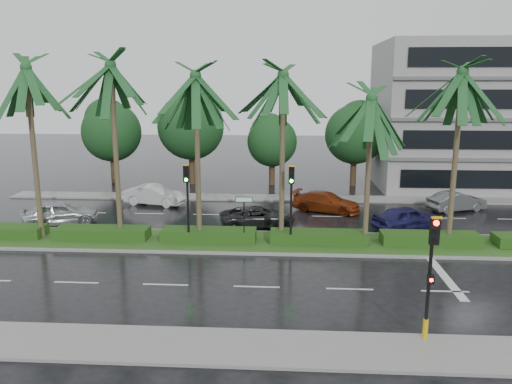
# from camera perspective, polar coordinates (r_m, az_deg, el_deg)

# --- Properties ---
(ground) EXTENTS (120.00, 120.00, 0.00)m
(ground) POSITION_cam_1_polar(r_m,az_deg,el_deg) (26.63, 0.71, -6.58)
(ground) COLOR black
(ground) RESTS_ON ground
(near_sidewalk) EXTENTS (40.00, 2.40, 0.12)m
(near_sidewalk) POSITION_cam_1_polar(r_m,az_deg,el_deg) (17.28, -0.99, -17.36)
(near_sidewalk) COLOR gray
(near_sidewalk) RESTS_ON ground
(far_sidewalk) EXTENTS (40.00, 2.00, 0.12)m
(far_sidewalk) POSITION_cam_1_polar(r_m,az_deg,el_deg) (38.16, 1.57, -0.67)
(far_sidewalk) COLOR gray
(far_sidewalk) RESTS_ON ground
(median) EXTENTS (36.00, 4.00, 0.15)m
(median) POSITION_cam_1_polar(r_m,az_deg,el_deg) (27.56, 0.81, -5.75)
(median) COLOR gray
(median) RESTS_ON ground
(hedge) EXTENTS (35.20, 1.40, 0.60)m
(hedge) POSITION_cam_1_polar(r_m,az_deg,el_deg) (27.44, 0.81, -5.02)
(hedge) COLOR #1A4213
(hedge) RESTS_ON median
(lane_markings) EXTENTS (34.00, 13.06, 0.01)m
(lane_markings) POSITION_cam_1_polar(r_m,az_deg,el_deg) (26.26, 7.34, -6.94)
(lane_markings) COLOR silver
(lane_markings) RESTS_ON ground
(palm_row) EXTENTS (26.30, 4.20, 10.22)m
(palm_row) POSITION_cam_1_polar(r_m,az_deg,el_deg) (26.31, -1.92, 11.72)
(palm_row) COLOR #463C28
(palm_row) RESTS_ON median
(signal_near) EXTENTS (0.34, 0.45, 4.36)m
(signal_near) POSITION_cam_1_polar(r_m,az_deg,el_deg) (17.60, 19.32, -8.74)
(signal_near) COLOR black
(signal_near) RESTS_ON near_sidewalk
(signal_median_left) EXTENTS (0.34, 0.42, 4.36)m
(signal_median_left) POSITION_cam_1_polar(r_m,az_deg,el_deg) (26.59, -7.88, -0.02)
(signal_median_left) COLOR black
(signal_median_left) RESTS_ON median
(signal_median_right) EXTENTS (0.34, 0.42, 4.36)m
(signal_median_right) POSITION_cam_1_polar(r_m,az_deg,el_deg) (26.09, 4.05, -0.17)
(signal_median_right) COLOR black
(signal_median_right) RESTS_ON median
(street_sign) EXTENTS (0.95, 0.09, 2.60)m
(street_sign) POSITION_cam_1_polar(r_m,az_deg,el_deg) (26.55, -1.38, -1.86)
(street_sign) COLOR black
(street_sign) RESTS_ON median
(bg_trees) EXTENTS (33.36, 5.72, 8.26)m
(bg_trees) POSITION_cam_1_polar(r_m,az_deg,el_deg) (42.94, 2.10, 7.34)
(bg_trees) COLOR #3A291A
(bg_trees) RESTS_ON ground
(building) EXTENTS (16.00, 10.00, 12.00)m
(building) POSITION_cam_1_polar(r_m,az_deg,el_deg) (46.06, 23.76, 8.00)
(building) COLOR gray
(building) RESTS_ON ground
(car_silver) EXTENTS (3.48, 4.84, 1.53)m
(car_silver) POSITION_cam_1_polar(r_m,az_deg,el_deg) (33.28, -21.49, -2.23)
(car_silver) COLOR #ABADB3
(car_silver) RESTS_ON ground
(car_white) EXTENTS (2.43, 4.62, 1.45)m
(car_white) POSITION_cam_1_polar(r_m,az_deg,el_deg) (36.83, -11.53, -0.34)
(car_white) COLOR silver
(car_white) RESTS_ON ground
(car_darkgrey) EXTENTS (3.20, 4.97, 1.27)m
(car_darkgrey) POSITION_cam_1_polar(r_m,az_deg,el_deg) (30.54, 0.16, -2.85)
(car_darkgrey) COLOR #232426
(car_darkgrey) RESTS_ON ground
(car_red) EXTENTS (3.45, 5.05, 1.36)m
(car_red) POSITION_cam_1_polar(r_m,az_deg,el_deg) (34.51, 8.03, -1.13)
(car_red) COLOR maroon
(car_red) RESTS_ON ground
(car_blue) EXTENTS (3.34, 4.58, 1.45)m
(car_blue) POSITION_cam_1_polar(r_m,az_deg,el_deg) (31.24, 16.88, -2.88)
(car_blue) COLOR #1C1B51
(car_blue) RESTS_ON ground
(car_grey) EXTENTS (2.78, 4.30, 1.34)m
(car_grey) POSITION_cam_1_polar(r_m,az_deg,el_deg) (37.03, 21.96, -1.01)
(car_grey) COLOR #4D5052
(car_grey) RESTS_ON ground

